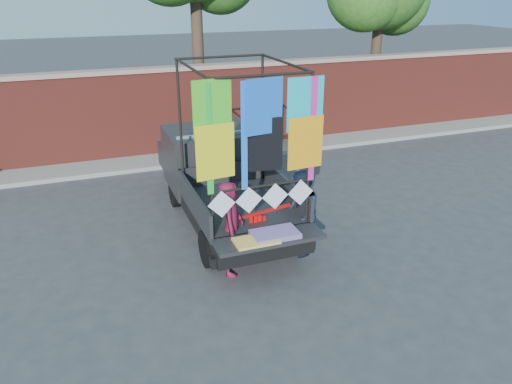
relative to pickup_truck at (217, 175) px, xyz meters
name	(u,v)px	position (x,y,z in m)	size (l,w,h in m)	color
ground	(262,264)	(0.10, -2.53, -0.89)	(90.00, 90.00, 0.00)	#38383A
brick_wall	(178,110)	(0.10, 4.47, 0.44)	(30.00, 0.45, 2.61)	maroon
curb	(185,158)	(0.10, 3.77, -0.83)	(30.00, 1.20, 0.12)	gray
pickup_truck	(217,175)	(0.00, 0.00, 0.00)	(2.23, 5.61, 3.53)	black
woman	(231,229)	(-0.49, -2.58, -0.02)	(0.63, 0.42, 1.74)	maroon
man	(300,214)	(0.92, -2.39, -0.05)	(0.81, 0.63, 1.67)	#162137
streamer_bundle	(262,222)	(0.10, -2.50, -0.03)	(1.00, 0.26, 0.69)	red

